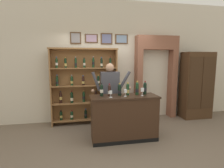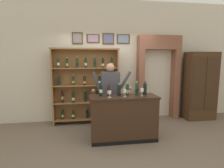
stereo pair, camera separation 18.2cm
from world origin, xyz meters
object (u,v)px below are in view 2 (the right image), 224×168
Objects in this scene: wine_glass_right at (125,92)px; wine_glass_left at (142,90)px; tasting_bottle_vin_santo at (145,88)px; wine_glass_center at (110,93)px; tasting_bottle_rosso at (109,90)px; side_cabinet at (200,86)px; tasting_bottle_bianco at (119,90)px; tasting_bottle_prosecco at (127,89)px; wine_shelf at (86,85)px; tasting_counter at (123,118)px; shopkeeper at (110,89)px; tasting_bottle_grappa at (137,89)px; tasting_bottle_riserva at (101,90)px.

wine_glass_left is at bearing 0.39° from wine_glass_right.
tasting_bottle_vin_santo is 2.15× the size of wine_glass_center.
tasting_bottle_rosso is 0.71m from wine_glass_left.
side_cabinet is 2.78m from tasting_bottle_bianco.
side_cabinet is 7.02× the size of tasting_bottle_prosecco.
wine_shelf reaches higher than tasting_counter.
shopkeeper is at bearing -47.94° from wine_shelf.
tasting_bottle_prosecco is (0.41, 0.01, 0.01)m from tasting_bottle_rosso.
tasting_bottle_prosecco is (0.10, 0.07, 0.62)m from tasting_counter.
tasting_bottle_prosecco reaches higher than wine_glass_center.
wine_glass_right is (0.23, -0.59, 0.05)m from shopkeeper.
shopkeeper is 6.21× the size of tasting_bottle_rosso.
tasting_counter is 4.73× the size of tasting_bottle_grappa.
wine_shelf is at bearing 110.62° from wine_glass_center.
shopkeeper is at bearing 111.92° from tasting_counter.
wine_shelf reaches higher than wine_glass_left.
wine_glass_center reaches higher than tasting_counter.
side_cabinet is 1.35× the size of tasting_counter.
wine_glass_left is 0.38m from wine_glass_right.
tasting_bottle_grappa is (0.31, 0.07, 0.63)m from tasting_counter.
tasting_bottle_prosecco is 0.16m from wine_glass_right.
tasting_bottle_bianco is at bearing 146.92° from tasting_counter.
wine_shelf is 13.25× the size of wine_glass_right.
tasting_bottle_grappa is 0.33m from wine_glass_right.
tasting_bottle_bianco is (0.39, -0.00, -0.01)m from tasting_bottle_riserva.
tasting_bottle_rosso is at bearing 170.08° from wine_glass_left.
side_cabinet is 3.05m from wine_glass_center.
wine_glass_left is at bearing -57.43° from tasting_bottle_grappa.
side_cabinet is 2.60m from tasting_bottle_prosecco.
tasting_bottle_prosecco is 0.92× the size of tasting_bottle_vin_santo.
side_cabinet is 3.15m from tasting_bottle_riserva.
side_cabinet is 2.23m from tasting_bottle_vin_santo.
wine_glass_right is (0.33, 0.04, 0.01)m from wine_glass_center.
shopkeeper is 11.78× the size of wine_glass_center.
tasting_bottle_bianco is (0.22, -0.01, 0.00)m from tasting_bottle_rosso.
shopkeeper is 0.84m from wine_glass_left.
wine_shelf is 1.70m from tasting_bottle_vin_santo.
wine_shelf reaches higher than tasting_bottle_rosso.
side_cabinet is at bearing 22.36° from tasting_counter.
wine_shelf is 1.42m from tasting_bottle_prosecco.
tasting_bottle_prosecco is at bearing -55.65° from shopkeeper.
shopkeeper reaches higher than wine_glass_right.
tasting_bottle_prosecco is at bearing -50.94° from wine_shelf.
tasting_bottle_bianco is 0.59m from tasting_bottle_vin_santo.
side_cabinet is 6.49× the size of tasting_bottle_vin_santo.
tasting_bottle_grappa is 0.15m from wine_glass_left.
tasting_bottle_bianco is 1.77× the size of wine_glass_right.
wine_shelf is 12.02× the size of wine_glass_left.
tasting_bottle_grappa reaches higher than tasting_bottle_vin_santo.
tasting_bottle_rosso is at bearing 158.80° from wine_glass_right.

